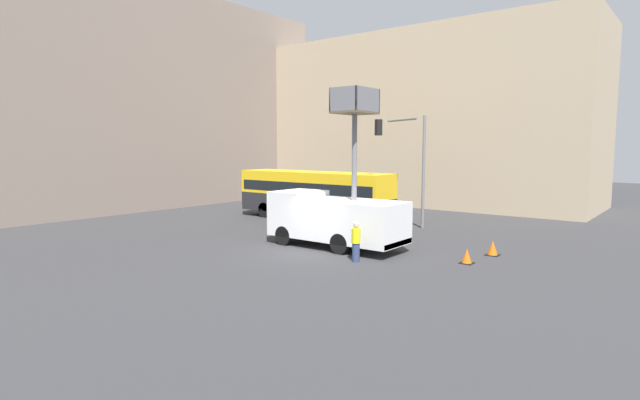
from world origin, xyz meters
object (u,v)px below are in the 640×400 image
(utility_truck, at_px, (335,216))
(city_bus, at_px, (314,192))
(traffic_cone_near_truck, at_px, (493,249))
(traffic_light_pole, at_px, (409,153))
(traffic_cone_mid_road, at_px, (467,257))
(road_worker_near_truck, at_px, (356,241))
(road_worker_directing, at_px, (348,218))

(utility_truck, height_order, city_bus, utility_truck)
(city_bus, distance_m, traffic_cone_near_truck, 13.64)
(traffic_light_pole, bearing_deg, traffic_cone_mid_road, -135.59)
(traffic_light_pole, distance_m, traffic_cone_near_truck, 8.65)
(road_worker_near_truck, bearing_deg, traffic_cone_mid_road, 54.42)
(road_worker_directing, bearing_deg, city_bus, -106.58)
(utility_truck, bearing_deg, road_worker_directing, 24.22)
(traffic_light_pole, xyz_separation_m, traffic_cone_mid_road, (-6.25, -6.12, -4.18))
(traffic_cone_near_truck, xyz_separation_m, traffic_cone_mid_road, (-2.23, 0.31, -0.02))
(traffic_light_pole, bearing_deg, traffic_cone_near_truck, -122.01)
(traffic_light_pole, bearing_deg, road_worker_directing, 156.18)
(road_worker_directing, bearing_deg, traffic_cone_near_truck, 104.11)
(traffic_cone_mid_road, bearing_deg, city_bus, 65.94)
(utility_truck, xyz_separation_m, traffic_cone_near_truck, (2.90, -6.66, -1.24))
(utility_truck, xyz_separation_m, city_bus, (6.38, 6.44, 0.33))
(traffic_light_pole, height_order, road_worker_near_truck, traffic_light_pole)
(traffic_light_pole, relative_size, traffic_cone_mid_road, 10.86)
(road_worker_directing, xyz_separation_m, traffic_cone_near_truck, (-0.27, -8.09, -0.65))
(road_worker_near_truck, bearing_deg, traffic_cone_near_truck, 69.58)
(utility_truck, bearing_deg, road_worker_near_truck, -127.50)
(utility_truck, bearing_deg, traffic_light_pole, -1.86)
(utility_truck, height_order, road_worker_directing, utility_truck)
(utility_truck, xyz_separation_m, traffic_light_pole, (6.92, -0.23, 2.92))
(utility_truck, distance_m, traffic_cone_near_truck, 7.37)
(city_bus, height_order, traffic_cone_mid_road, city_bus)
(utility_truck, relative_size, traffic_cone_near_truck, 11.46)
(road_worker_near_truck, xyz_separation_m, road_worker_directing, (5.11, 3.95, 0.08))
(utility_truck, distance_m, traffic_light_pole, 7.52)
(traffic_light_pole, distance_m, road_worker_near_truck, 9.83)
(traffic_light_pole, height_order, traffic_cone_near_truck, traffic_light_pole)
(city_bus, distance_m, traffic_light_pole, 7.17)
(city_bus, distance_m, traffic_cone_mid_road, 14.09)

